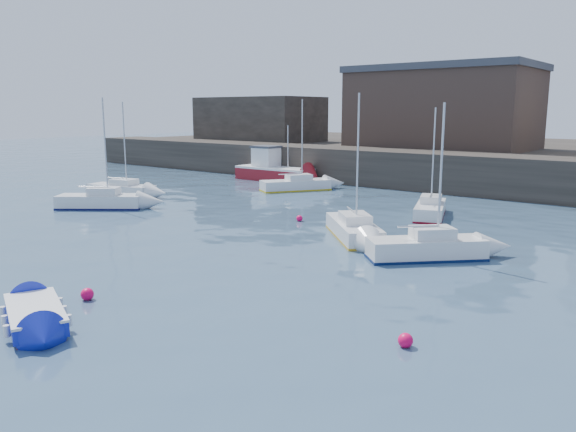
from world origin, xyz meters
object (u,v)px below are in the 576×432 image
Objects in this scene: sailboat_b at (354,229)px; sailboat_e at (122,189)px; blue_dinghy at (35,315)px; fishing_boat at (274,170)px; sailboat_c at (427,247)px; sailboat_a at (101,201)px; sailboat_h at (296,184)px; buoy_mid at (405,347)px; sailboat_f at (430,209)px; buoy_far at (299,221)px; buoy_near at (88,300)px.

sailboat_e is (-21.38, 1.46, -0.01)m from sailboat_b.
fishing_boat reaches higher than blue_dinghy.
sailboat_b reaches higher than fishing_boat.
sailboat_c reaches higher than blue_dinghy.
sailboat_a is at bearing -170.72° from sailboat_b.
sailboat_c is at bearing -37.48° from sailboat_h.
buoy_mid is (29.52, -11.95, -0.45)m from sailboat_e.
sailboat_f reaches higher than fishing_boat.
sailboat_b is 21.43m from sailboat_e.
fishing_boat is at bearing 134.13° from buoy_far.
sailboat_h is at bearing 112.69° from buoy_near.
buoy_far is (-12.88, 12.22, 0.00)m from buoy_mid.
sailboat_a is at bearing -160.30° from buoy_far.
sailboat_h is at bearing 142.52° from sailboat_c.
sailboat_c is at bearing -19.26° from buoy_far.
sailboat_h reaches higher than sailboat_e.
buoy_mid is at bearing -68.62° from sailboat_c.
sailboat_b reaches higher than sailboat_f.
sailboat_e is 22.86m from sailboat_f.
buoy_mid is (7.57, -18.30, -0.46)m from sailboat_f.
buoy_near reaches higher than buoy_mid.
blue_dinghy is at bearing -61.45° from fishing_boat.
buoy_near is 10.69m from buoy_mid.
buoy_far is (-4.73, 1.73, -0.46)m from sailboat_b.
sailboat_a reaches higher than blue_dinghy.
sailboat_a is at bearing 163.50° from buoy_mid.
sailboat_h is at bearing -35.54° from fishing_boat.
sailboat_c reaches higher than fishing_boat.
sailboat_h is at bearing 133.14° from buoy_mid.
sailboat_c reaches higher than buoy_far.
sailboat_h is 17.42× the size of buoy_mid.
sailboat_f reaches higher than blue_dinghy.
sailboat_b is 13.29m from buoy_mid.
sailboat_f is (18.16, 10.68, -0.04)m from sailboat_a.
sailboat_a is at bearing 141.49° from blue_dinghy.
buoy_near is 15.62m from buoy_far.
sailboat_c is 9.95m from buoy_far.
sailboat_h reaches higher than sailboat_a.
blue_dinghy is at bearing -67.34° from sailboat_h.
sailboat_b is 1.10× the size of sailboat_f.
sailboat_a is at bearing -87.42° from fishing_boat.
buoy_mid is at bearing -43.50° from buoy_far.
fishing_boat is 14.69m from sailboat_e.
sailboat_b is 1.03× the size of sailboat_e.
sailboat_e reaches higher than blue_dinghy.
fishing_boat is 33.74m from buoy_near.
fishing_boat is 1.06× the size of sailboat_b.
buoy_mid is (26.56, -26.33, -0.97)m from fishing_boat.
buoy_far is (12.84, 4.60, -0.50)m from sailboat_a.
sailboat_f is at bearing 113.48° from sailboat_c.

